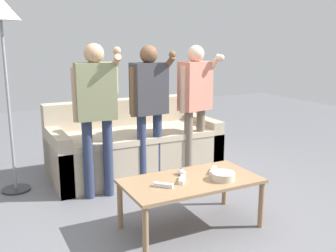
{
  "coord_description": "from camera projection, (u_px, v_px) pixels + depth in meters",
  "views": [
    {
      "loc": [
        -1.38,
        -2.56,
        1.47
      ],
      "look_at": [
        0.12,
        0.39,
        0.73
      ],
      "focal_mm": 41.17,
      "sensor_mm": 36.0,
      "label": 1
    }
  ],
  "objects": [
    {
      "name": "player_center",
      "position": [
        149.0,
        99.0,
        3.85
      ],
      "size": [
        0.44,
        0.28,
        1.43
      ],
      "color": "#2D3856",
      "rests_on": "ground"
    },
    {
      "name": "game_remote_wand_spare",
      "position": [
        163.0,
        185.0,
        2.86
      ],
      "size": [
        0.13,
        0.13,
        0.03
      ],
      "color": "white",
      "rests_on": "coffee_table"
    },
    {
      "name": "player_right",
      "position": [
        195.0,
        96.0,
        4.09
      ],
      "size": [
        0.46,
        0.31,
        1.42
      ],
      "color": "#756656",
      "rests_on": "ground"
    },
    {
      "name": "ground_plane",
      "position": [
        176.0,
        224.0,
        3.16
      ],
      "size": [
        12.0,
        12.0,
        0.0
      ],
      "primitive_type": "plane",
      "color": "slate"
    },
    {
      "name": "game_remote_wand_near",
      "position": [
        213.0,
        171.0,
        3.18
      ],
      "size": [
        0.14,
        0.14,
        0.03
      ],
      "color": "white",
      "rests_on": "coffee_table"
    },
    {
      "name": "game_remote_wand_far",
      "position": [
        182.0,
        180.0,
        2.97
      ],
      "size": [
        0.12,
        0.14,
        0.03
      ],
      "color": "white",
      "rests_on": "coffee_table"
    },
    {
      "name": "snack_bowl",
      "position": [
        223.0,
        176.0,
        3.01
      ],
      "size": [
        0.18,
        0.18,
        0.06
      ],
      "primitive_type": "cylinder",
      "color": "beige",
      "rests_on": "coffee_table"
    },
    {
      "name": "game_remote_nunchuk",
      "position": [
        182.0,
        172.0,
        3.12
      ],
      "size": [
        0.06,
        0.09,
        0.05
      ],
      "color": "white",
      "rests_on": "coffee_table"
    },
    {
      "name": "floor_lamp",
      "position": [
        1.0,
        22.0,
        3.51
      ],
      "size": [
        0.36,
        0.36,
        1.87
      ],
      "color": "#2D2D33",
      "rests_on": "ground"
    },
    {
      "name": "player_left",
      "position": [
        96.0,
        103.0,
        3.52
      ],
      "size": [
        0.43,
        0.31,
        1.45
      ],
      "color": "#2D3856",
      "rests_on": "ground"
    },
    {
      "name": "coffee_table",
      "position": [
        191.0,
        185.0,
        3.03
      ],
      "size": [
        1.07,
        0.57,
        0.41
      ],
      "color": "#997551",
      "rests_on": "ground"
    },
    {
      "name": "couch",
      "position": [
        133.0,
        147.0,
        4.35
      ],
      "size": [
        1.84,
        0.85,
        0.8
      ],
      "color": "#B7A88E",
      "rests_on": "ground"
    }
  ]
}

